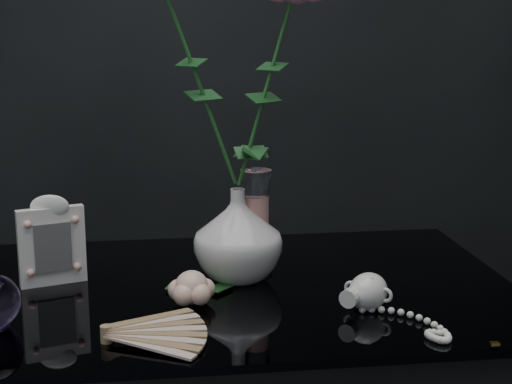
{
  "coord_description": "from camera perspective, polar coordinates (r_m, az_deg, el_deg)",
  "views": [
    {
      "loc": [
        -0.04,
        -1.13,
        1.18
      ],
      "look_at": [
        0.11,
        0.01,
        0.92
      ],
      "focal_mm": 55.0,
      "sensor_mm": 36.0,
      "label": 1
    }
  ],
  "objects": [
    {
      "name": "vase",
      "position": [
        1.26,
        -1.32,
        -3.11
      ],
      "size": [
        0.18,
        0.18,
        0.15
      ],
      "primitive_type": "imported",
      "rotation": [
        0.0,
        0.0,
        0.29
      ],
      "color": "silver",
      "rests_on": "table"
    },
    {
      "name": "wine_glass",
      "position": [
        1.29,
        -0.02,
        -2.23
      ],
      "size": [
        0.06,
        0.06,
        0.18
      ],
      "primitive_type": null,
      "rotation": [
        0.0,
        0.0,
        0.22
      ],
      "color": "white",
      "rests_on": "table"
    },
    {
      "name": "picture_frame",
      "position": [
        1.28,
        -14.65,
        -3.39
      ],
      "size": [
        0.13,
        0.11,
        0.15
      ],
      "primitive_type": null,
      "rotation": [
        0.0,
        0.0,
        0.31
      ],
      "color": "white",
      "rests_on": "table"
    },
    {
      "name": "paper_fan",
      "position": [
        1.06,
        -10.83,
        -10.0
      ],
      "size": [
        0.29,
        0.24,
        0.03
      ],
      "primitive_type": null,
      "rotation": [
        0.0,
        0.0,
        -0.14
      ],
      "color": "beige",
      "rests_on": "table"
    },
    {
      "name": "loose_rose",
      "position": [
        1.17,
        -4.7,
        -6.97
      ],
      "size": [
        0.16,
        0.18,
        0.05
      ],
      "primitive_type": null,
      "rotation": [
        0.0,
        0.0,
        0.29
      ],
      "color": "#FFC0A4",
      "rests_on": "table"
    },
    {
      "name": "pearl_jar",
      "position": [
        1.16,
        8.15,
        -7.06
      ],
      "size": [
        0.27,
        0.27,
        0.06
      ],
      "primitive_type": null,
      "rotation": [
        0.0,
        0.0,
        -0.71
      ],
      "color": "white",
      "rests_on": "table"
    },
    {
      "name": "roses",
      "position": [
        1.22,
        -1.52,
        9.62
      ],
      "size": [
        0.29,
        0.12,
        0.41
      ],
      "color": "beige",
      "rests_on": "vase"
    }
  ]
}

